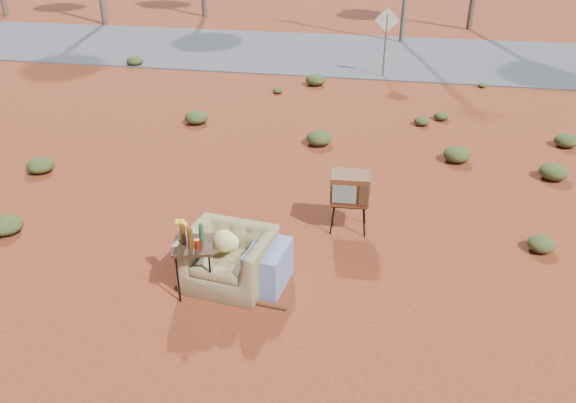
# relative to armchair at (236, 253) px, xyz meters

# --- Properties ---
(ground) EXTENTS (140.00, 140.00, 0.00)m
(ground) POSITION_rel_armchair_xyz_m (0.10, -0.02, -0.50)
(ground) COLOR #953C1D
(ground) RESTS_ON ground
(highway) EXTENTS (140.00, 7.00, 0.04)m
(highway) POSITION_rel_armchair_xyz_m (0.10, 14.98, -0.48)
(highway) COLOR #565659
(highway) RESTS_ON ground
(armchair) EXTENTS (1.56, 0.96, 1.08)m
(armchair) POSITION_rel_armchair_xyz_m (0.00, 0.00, 0.00)
(armchair) COLOR #8F7E4E
(armchair) RESTS_ON ground
(tv_unit) EXTENTS (0.67, 0.56, 1.04)m
(tv_unit) POSITION_rel_armchair_xyz_m (1.46, 1.88, 0.27)
(tv_unit) COLOR black
(tv_unit) RESTS_ON ground
(side_table) EXTENTS (0.69, 0.69, 1.12)m
(side_table) POSITION_rel_armchair_xyz_m (-0.54, -0.32, 0.32)
(side_table) COLOR #331F12
(side_table) RESTS_ON ground
(rusty_bar) EXTENTS (1.70, 0.25, 0.05)m
(rusty_bar) POSITION_rel_armchair_xyz_m (0.01, -0.43, -0.48)
(rusty_bar) COLOR #4F2915
(rusty_bar) RESTS_ON ground
(road_sign) EXTENTS (0.78, 0.06, 2.19)m
(road_sign) POSITION_rel_armchair_xyz_m (1.60, 11.98, 1.00)
(road_sign) COLOR brown
(road_sign) RESTS_ON ground
(scrub_patch) EXTENTS (17.49, 8.07, 0.33)m
(scrub_patch) POSITION_rel_armchair_xyz_m (-0.73, 4.39, -0.36)
(scrub_patch) COLOR #475224
(scrub_patch) RESTS_ON ground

